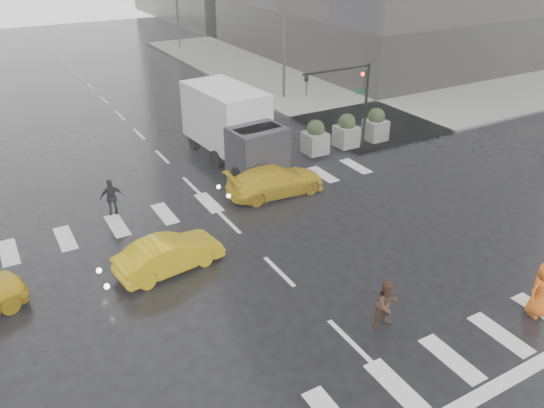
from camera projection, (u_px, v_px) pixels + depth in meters
ground at (279, 271)px, 18.37m from camera, size 120.00×120.00×0.00m
sidewalk_ne at (383, 83)px, 40.41m from camera, size 35.00×35.00×0.15m
road_markings at (279, 271)px, 18.37m from camera, size 18.00×48.00×0.01m
traffic_signal_pole at (352, 91)px, 27.02m from camera, size 4.45×0.42×4.50m
street_lamp_near at (283, 25)px, 34.74m from camera, size 2.15×0.22×9.00m
planter_west at (315, 138)px, 27.32m from camera, size 1.10×1.10×1.80m
planter_mid at (346, 131)px, 28.20m from camera, size 1.10×1.10×1.80m
planter_east at (376, 125)px, 29.08m from camera, size 1.10×1.10×1.80m
pedestrian_brown at (387, 305)px, 15.48m from camera, size 0.77×0.61×1.58m
pedestrian_orange at (542, 290)px, 15.94m from camera, size 0.94×0.67×1.81m
pedestrian_far_a at (112, 197)px, 21.67m from camera, size 0.98×0.64×1.60m
pedestrian_far_b at (276, 142)px, 27.35m from camera, size 1.15×1.09×1.59m
taxi_mid at (169, 254)px, 18.21m from camera, size 3.89×1.81×1.24m
taxi_rear at (275, 181)px, 23.47m from camera, size 4.03×2.07×1.29m
box_truck at (234, 126)px, 26.13m from camera, size 2.55×6.81×3.62m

